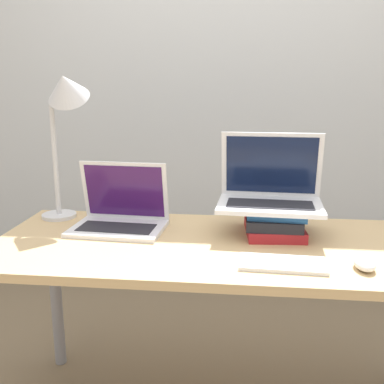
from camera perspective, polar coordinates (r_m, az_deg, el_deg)
wall_back at (r=2.64m, az=4.93°, el=15.48°), size 8.00×0.05×2.70m
desk at (r=1.62m, az=3.41°, el=-9.02°), size 1.60×0.67×0.72m
laptop_left at (r=1.74m, az=-9.11°, el=-2.97°), size 0.36×0.26×0.25m
book_stack at (r=1.69m, az=10.45°, el=-3.60°), size 0.23×0.25×0.10m
laptop_on_books at (r=1.68m, az=9.91°, el=0.07°), size 0.39×0.28×0.26m
wireless_keyboard at (r=1.42m, az=11.41°, el=-8.89°), size 0.27×0.14×0.01m
mouse at (r=1.45m, az=21.06°, el=-8.45°), size 0.06×0.10×0.04m
desk_lamp at (r=1.83m, az=-15.90°, el=10.59°), size 0.23×0.20×0.62m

